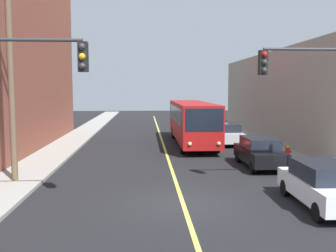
# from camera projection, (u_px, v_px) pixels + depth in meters

# --- Properties ---
(ground_plane) EXTENTS (120.00, 120.00, 0.00)m
(ground_plane) POSITION_uv_depth(u_px,v_px,m) (183.00, 203.00, 14.05)
(ground_plane) COLOR black
(sidewalk_left) EXTENTS (2.50, 90.00, 0.15)m
(sidewalk_left) POSITION_uv_depth(u_px,v_px,m) (51.00, 156.00, 23.53)
(sidewalk_left) COLOR gray
(sidewalk_left) RESTS_ON ground
(sidewalk_right) EXTENTS (2.50, 90.00, 0.15)m
(sidewalk_right) POSITION_uv_depth(u_px,v_px,m) (279.00, 153.00, 24.41)
(sidewalk_right) COLOR gray
(sidewalk_right) RESTS_ON ground
(lane_stripe_center) EXTENTS (0.16, 60.00, 0.01)m
(lane_stripe_center) POSITION_uv_depth(u_px,v_px,m) (163.00, 144.00, 28.95)
(lane_stripe_center) COLOR #D8CC4C
(lane_stripe_center) RESTS_ON ground
(building_right_warehouse) EXTENTS (12.00, 27.40, 7.18)m
(building_right_warehouse) POSITION_uv_depth(u_px,v_px,m) (334.00, 97.00, 31.69)
(building_right_warehouse) COLOR gray
(building_right_warehouse) RESTS_ON ground
(city_bus) EXTENTS (2.60, 12.17, 3.20)m
(city_bus) POSITION_uv_depth(u_px,v_px,m) (192.00, 121.00, 28.91)
(city_bus) COLOR maroon
(city_bus) RESTS_ON ground
(parked_car_white) EXTENTS (1.89, 4.44, 1.62)m
(parked_car_white) POSITION_uv_depth(u_px,v_px,m) (323.00, 184.00, 13.49)
(parked_car_white) COLOR silver
(parked_car_white) RESTS_ON ground
(parked_car_black) EXTENTS (1.83, 4.41, 1.62)m
(parked_car_black) POSITION_uv_depth(u_px,v_px,m) (260.00, 152.00, 20.46)
(parked_car_black) COLOR black
(parked_car_black) RESTS_ON ground
(parked_car_silver) EXTENTS (1.85, 4.41, 1.62)m
(parked_car_silver) POSITION_uv_depth(u_px,v_px,m) (227.00, 133.00, 28.85)
(parked_car_silver) COLOR #B7B7BC
(parked_car_silver) RESTS_ON ground
(utility_pole_near) EXTENTS (2.40, 0.28, 9.87)m
(utility_pole_near) POSITION_uv_depth(u_px,v_px,m) (10.00, 58.00, 16.51)
(utility_pole_near) COLOR brown
(utility_pole_near) RESTS_ON sidewalk_left
(traffic_signal_left_corner) EXTENTS (3.75, 0.48, 6.00)m
(traffic_signal_left_corner) POSITION_uv_depth(u_px,v_px,m) (25.00, 87.00, 12.67)
(traffic_signal_left_corner) COLOR #2D2D33
(traffic_signal_left_corner) RESTS_ON sidewalk_left
(traffic_signal_right_corner) EXTENTS (3.75, 0.48, 6.00)m
(traffic_signal_right_corner) POSITION_uv_depth(u_px,v_px,m) (309.00, 87.00, 15.66)
(traffic_signal_right_corner) COLOR #2D2D33
(traffic_signal_right_corner) RESTS_ON sidewalk_right
(fire_hydrant) EXTENTS (0.44, 0.26, 0.84)m
(fire_hydrant) POSITION_uv_depth(u_px,v_px,m) (288.00, 152.00, 21.88)
(fire_hydrant) COLOR red
(fire_hydrant) RESTS_ON sidewalk_right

